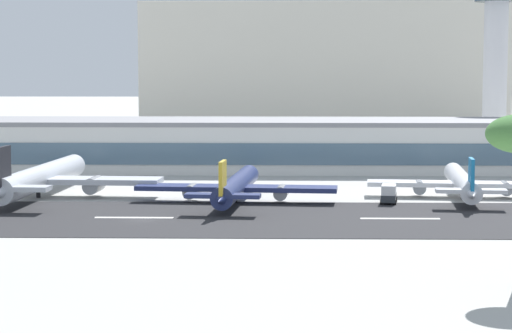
{
  "coord_description": "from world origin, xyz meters",
  "views": [
    {
      "loc": [
        20.63,
        -144.19,
        22.37
      ],
      "look_at": [
        16.28,
        33.7,
        4.82
      ],
      "focal_mm": 68.25,
      "sensor_mm": 36.0,
      "label": 1
    }
  ],
  "objects_px": {
    "airliner_black_tail_gate_0": "(39,179)",
    "airliner_blue_tail_gate_2": "(462,183)",
    "terminal_building": "(256,144)",
    "distant_hotel_block": "(323,70)",
    "airliner_gold_tail_gate_1": "(236,187)",
    "control_tower": "(496,49)",
    "service_box_truck_0": "(389,193)"
  },
  "relations": [
    {
      "from": "terminal_building",
      "to": "airliner_black_tail_gate_0",
      "type": "relative_size",
      "value": 3.63
    },
    {
      "from": "airliner_gold_tail_gate_1",
      "to": "distant_hotel_block",
      "type": "bearing_deg",
      "value": -2.36
    },
    {
      "from": "distant_hotel_block",
      "to": "airliner_blue_tail_gate_2",
      "type": "bearing_deg",
      "value": -83.96
    },
    {
      "from": "airliner_black_tail_gate_0",
      "to": "airliner_gold_tail_gate_1",
      "type": "distance_m",
      "value": 35.8
    },
    {
      "from": "terminal_building",
      "to": "distant_hotel_block",
      "type": "bearing_deg",
      "value": 80.09
    },
    {
      "from": "airliner_blue_tail_gate_2",
      "to": "airliner_black_tail_gate_0",
      "type": "bearing_deg",
      "value": 95.87
    },
    {
      "from": "airliner_black_tail_gate_0",
      "to": "airliner_gold_tail_gate_1",
      "type": "bearing_deg",
      "value": -97.05
    },
    {
      "from": "control_tower",
      "to": "service_box_truck_0",
      "type": "bearing_deg",
      "value": -111.78
    },
    {
      "from": "control_tower",
      "to": "airliner_blue_tail_gate_2",
      "type": "height_order",
      "value": "control_tower"
    },
    {
      "from": "airliner_gold_tail_gate_1",
      "to": "airliner_blue_tail_gate_2",
      "type": "bearing_deg",
      "value": -74.69
    },
    {
      "from": "airliner_black_tail_gate_0",
      "to": "service_box_truck_0",
      "type": "xyz_separation_m",
      "value": [
        61.22,
        -6.31,
        -1.54
      ]
    },
    {
      "from": "distant_hotel_block",
      "to": "service_box_truck_0",
      "type": "xyz_separation_m",
      "value": [
        3.79,
        -172.57,
        -20.84
      ]
    },
    {
      "from": "control_tower",
      "to": "airliner_black_tail_gate_0",
      "type": "relative_size",
      "value": 0.93
    },
    {
      "from": "control_tower",
      "to": "service_box_truck_0",
      "type": "relative_size",
      "value": 7.36
    },
    {
      "from": "service_box_truck_0",
      "to": "airliner_gold_tail_gate_1",
      "type": "bearing_deg",
      "value": 98.93
    },
    {
      "from": "airliner_gold_tail_gate_1",
      "to": "control_tower",
      "type": "bearing_deg",
      "value": -28.8
    },
    {
      "from": "airliner_blue_tail_gate_2",
      "to": "control_tower",
      "type": "bearing_deg",
      "value": -10.38
    },
    {
      "from": "airliner_blue_tail_gate_2",
      "to": "terminal_building",
      "type": "bearing_deg",
      "value": 42.32
    },
    {
      "from": "airliner_black_tail_gate_0",
      "to": "airliner_blue_tail_gate_2",
      "type": "xyz_separation_m",
      "value": [
        74.91,
        0.89,
        -0.66
      ]
    },
    {
      "from": "control_tower",
      "to": "airliner_gold_tail_gate_1",
      "type": "distance_m",
      "value": 118.87
    },
    {
      "from": "terminal_building",
      "to": "control_tower",
      "type": "relative_size",
      "value": 3.93
    },
    {
      "from": "airliner_gold_tail_gate_1",
      "to": "service_box_truck_0",
      "type": "distance_m",
      "value": 26.0
    },
    {
      "from": "distant_hotel_block",
      "to": "airliner_gold_tail_gate_1",
      "type": "xyz_separation_m",
      "value": [
        -22.19,
        -172.62,
        -19.9
      ]
    },
    {
      "from": "distant_hotel_block",
      "to": "airliner_blue_tail_gate_2",
      "type": "relative_size",
      "value": 3.07
    },
    {
      "from": "airliner_black_tail_gate_0",
      "to": "service_box_truck_0",
      "type": "relative_size",
      "value": 7.96
    },
    {
      "from": "airliner_black_tail_gate_0",
      "to": "airliner_gold_tail_gate_1",
      "type": "relative_size",
      "value": 1.22
    },
    {
      "from": "terminal_building",
      "to": "airliner_blue_tail_gate_2",
      "type": "bearing_deg",
      "value": -52.86
    },
    {
      "from": "distant_hotel_block",
      "to": "airliner_gold_tail_gate_1",
      "type": "height_order",
      "value": "distant_hotel_block"
    },
    {
      "from": "service_box_truck_0",
      "to": "terminal_building",
      "type": "bearing_deg",
      "value": 31.67
    },
    {
      "from": "airliner_black_tail_gate_0",
      "to": "airliner_blue_tail_gate_2",
      "type": "height_order",
      "value": "airliner_black_tail_gate_0"
    },
    {
      "from": "airliner_gold_tail_gate_1",
      "to": "airliner_blue_tail_gate_2",
      "type": "distance_m",
      "value": 40.34
    },
    {
      "from": "control_tower",
      "to": "airliner_gold_tail_gate_1",
      "type": "height_order",
      "value": "control_tower"
    }
  ]
}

